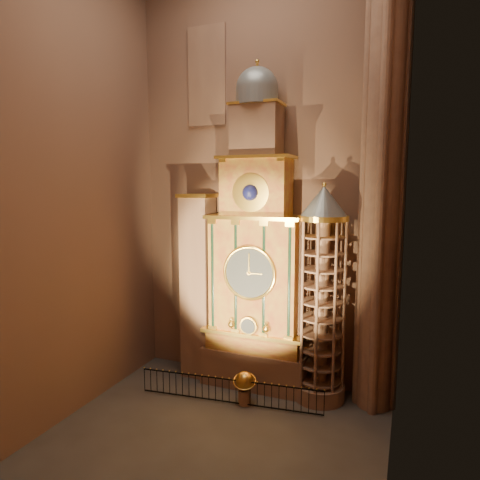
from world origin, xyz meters
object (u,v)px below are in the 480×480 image
at_px(iron_railing, 229,391).
at_px(stair_turret, 322,296).
at_px(astronomical_clock, 256,262).
at_px(portrait_tower, 198,285).
at_px(celestial_globe, 245,385).

bearing_deg(iron_railing, stair_turret, 29.06).
distance_m(astronomical_clock, iron_railing, 6.52).
relative_size(portrait_tower, iron_railing, 1.12).
bearing_deg(celestial_globe, portrait_tower, 148.53).
bearing_deg(stair_turret, iron_railing, -150.94).
bearing_deg(stair_turret, astronomical_clock, 175.70).
bearing_deg(celestial_globe, stair_turret, 30.49).
distance_m(astronomical_clock, portrait_tower, 3.73).
bearing_deg(astronomical_clock, celestial_globe, -84.36).
xyz_separation_m(astronomical_clock, stair_turret, (3.50, -0.26, -1.41)).
height_order(portrait_tower, iron_railing, portrait_tower).
relative_size(celestial_globe, iron_railing, 0.18).
bearing_deg(portrait_tower, celestial_globe, -31.47).
distance_m(astronomical_clock, celestial_globe, 6.10).
xyz_separation_m(astronomical_clock, portrait_tower, (-3.40, 0.02, -1.53)).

